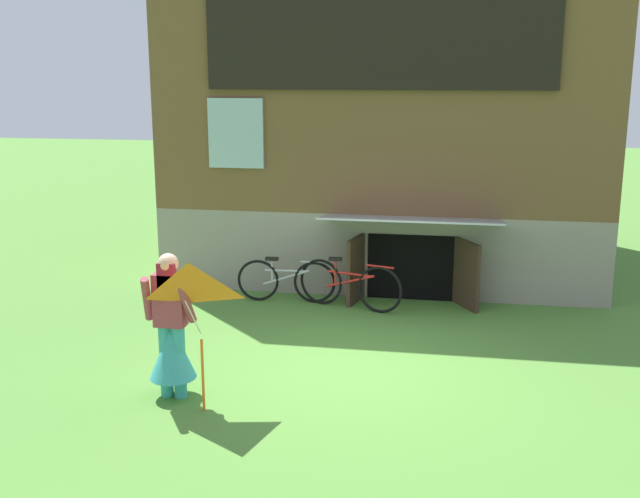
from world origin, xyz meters
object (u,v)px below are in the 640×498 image
(bicycle_red, at_px, (350,285))
(bicycle_silver, at_px, (286,280))
(person, at_px, (171,338))
(kite, at_px, (190,297))

(bicycle_red, xyz_separation_m, bicycle_silver, (-1.04, 0.17, -0.03))
(person, xyz_separation_m, kite, (0.40, -0.46, 0.62))
(kite, xyz_separation_m, bicycle_silver, (0.06, 4.22, -0.97))
(kite, relative_size, bicycle_silver, 1.03)
(person, xyz_separation_m, bicycle_red, (1.49, 3.58, -0.32))
(kite, bearing_deg, person, 130.90)
(person, bearing_deg, bicycle_silver, 73.35)
(kite, bearing_deg, bicycle_silver, 89.25)
(bicycle_red, relative_size, bicycle_silver, 1.05)
(person, distance_m, kite, 0.87)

